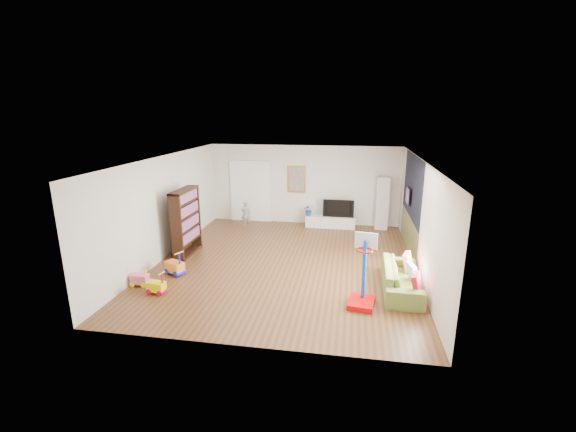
% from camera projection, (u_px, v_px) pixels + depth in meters
% --- Properties ---
extents(floor, '(6.50, 7.50, 0.00)m').
position_uv_depth(floor, '(285.00, 262.00, 10.02)').
color(floor, brown).
rests_on(floor, ground).
extents(ceiling, '(6.50, 7.50, 0.00)m').
position_uv_depth(ceiling, '(285.00, 159.00, 9.31)').
color(ceiling, white).
rests_on(ceiling, ground).
extents(wall_back, '(6.50, 0.00, 2.70)m').
position_uv_depth(wall_back, '(304.00, 185.00, 13.23)').
color(wall_back, silver).
rests_on(wall_back, ground).
extents(wall_front, '(6.50, 0.00, 2.70)m').
position_uv_depth(wall_front, '(245.00, 272.00, 6.10)').
color(wall_front, white).
rests_on(wall_front, ground).
extents(wall_left, '(0.00, 7.50, 2.70)m').
position_uv_depth(wall_left, '(165.00, 207.00, 10.18)').
color(wall_left, silver).
rests_on(wall_left, ground).
extents(wall_right, '(0.00, 7.50, 2.70)m').
position_uv_depth(wall_right, '(420.00, 218.00, 9.15)').
color(wall_right, white).
rests_on(wall_right, ground).
extents(navy_accent, '(0.01, 3.20, 1.70)m').
position_uv_depth(navy_accent, '(412.00, 186.00, 10.35)').
color(navy_accent, black).
rests_on(navy_accent, wall_right).
extents(olive_wainscot, '(0.01, 3.20, 1.00)m').
position_uv_depth(olive_wainscot, '(408.00, 234.00, 10.71)').
color(olive_wainscot, brown).
rests_on(olive_wainscot, wall_right).
extents(doorway, '(1.45, 0.06, 2.10)m').
position_uv_depth(doorway, '(250.00, 192.00, 13.57)').
color(doorway, white).
rests_on(doorway, ground).
extents(painting_back, '(0.62, 0.06, 0.92)m').
position_uv_depth(painting_back, '(297.00, 179.00, 13.18)').
color(painting_back, gold).
rests_on(painting_back, wall_back).
extents(artwork_right, '(0.04, 0.56, 0.46)m').
position_uv_depth(artwork_right, '(408.00, 196.00, 10.63)').
color(artwork_right, '#7F3F8C').
rests_on(artwork_right, wall_right).
extents(media_console, '(1.66, 0.42, 0.39)m').
position_uv_depth(media_console, '(330.00, 222.00, 13.01)').
color(media_console, silver).
rests_on(media_console, ground).
extents(tall_cabinet, '(0.41, 0.41, 1.75)m').
position_uv_depth(tall_cabinet, '(382.00, 203.00, 12.70)').
color(tall_cabinet, silver).
rests_on(tall_cabinet, ground).
extents(bookshelf, '(0.34, 1.25, 1.82)m').
position_uv_depth(bookshelf, '(186.00, 222.00, 10.39)').
color(bookshelf, black).
rests_on(bookshelf, ground).
extents(sofa, '(0.83, 2.01, 0.58)m').
position_uv_depth(sofa, '(402.00, 278.00, 8.41)').
color(sofa, olive).
rests_on(sofa, ground).
extents(basketball_hoop, '(0.60, 0.70, 1.50)m').
position_uv_depth(basketball_hoop, '(363.00, 271.00, 7.62)').
color(basketball_hoop, '#C00304').
rests_on(basketball_hoop, ground).
extents(ride_on_yellow, '(0.40, 0.27, 0.50)m').
position_uv_depth(ride_on_yellow, '(156.00, 283.00, 8.27)').
color(ride_on_yellow, '#EBD700').
rests_on(ride_on_yellow, ground).
extents(ride_on_orange, '(0.52, 0.44, 0.60)m').
position_uv_depth(ride_on_orange, '(174.00, 263.00, 9.23)').
color(ride_on_orange, orange).
rests_on(ride_on_orange, ground).
extents(ride_on_pink, '(0.38, 0.24, 0.50)m').
position_uv_depth(ride_on_pink, '(139.00, 275.00, 8.64)').
color(ride_on_pink, '#E95E7E').
rests_on(ride_on_pink, ground).
extents(child, '(0.37, 0.30, 0.87)m').
position_uv_depth(child, '(246.00, 214.00, 13.07)').
color(child, gray).
rests_on(child, ground).
extents(tv, '(1.03, 0.15, 0.59)m').
position_uv_depth(tv, '(339.00, 208.00, 12.87)').
color(tv, black).
rests_on(tv, media_console).
extents(vase_plant, '(0.41, 0.38, 0.39)m').
position_uv_depth(vase_plant, '(309.00, 210.00, 13.00)').
color(vase_plant, '#1B3F95').
rests_on(vase_plant, media_console).
extents(pillow_left, '(0.22, 0.40, 0.39)m').
position_uv_depth(pillow_left, '(417.00, 283.00, 7.77)').
color(pillow_left, red).
rests_on(pillow_left, sofa).
extents(pillow_center, '(0.18, 0.40, 0.39)m').
position_uv_depth(pillow_center, '(412.00, 272.00, 8.31)').
color(pillow_center, white).
rests_on(pillow_center, sofa).
extents(pillow_right, '(0.23, 0.43, 0.42)m').
position_uv_depth(pillow_right, '(408.00, 262.00, 8.87)').
color(pillow_right, '#D5552F').
rests_on(pillow_right, sofa).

